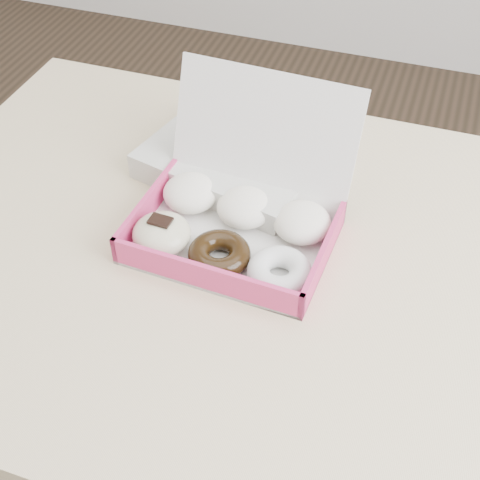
% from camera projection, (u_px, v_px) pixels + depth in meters
% --- Properties ---
extents(table, '(1.20, 0.80, 0.75)m').
position_uv_depth(table, '(278.00, 296.00, 1.00)').
color(table, '#CAAF85').
rests_on(table, ground).
extents(donut_box, '(0.29, 0.27, 0.20)m').
position_uv_depth(donut_box, '(235.00, 218.00, 0.96)').
color(donut_box, silver).
rests_on(donut_box, table).
extents(newspapers, '(0.31, 0.27, 0.04)m').
position_uv_depth(newspapers, '(236.00, 159.00, 1.08)').
color(newspapers, white).
rests_on(newspapers, table).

